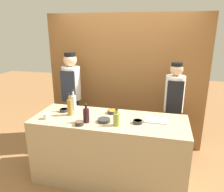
{
  "coord_description": "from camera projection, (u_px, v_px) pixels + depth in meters",
  "views": [
    {
      "loc": [
        0.68,
        -2.69,
        2.16
      ],
      "look_at": [
        0.0,
        0.16,
        1.24
      ],
      "focal_mm": 35.0,
      "sensor_mm": 36.0,
      "label": 1
    }
  ],
  "objects": [
    {
      "name": "chef_right",
      "position": [
        173.0,
        108.0,
        3.53
      ],
      "size": [
        0.3,
        0.3,
        1.65
      ],
      "color": "#28282D",
      "rests_on": "ground_plane"
    },
    {
      "name": "sauce_bowl_red",
      "position": [
        138.0,
        122.0,
        2.86
      ],
      "size": [
        0.13,
        0.13,
        0.04
      ],
      "color": "#2D2D2D",
      "rests_on": "counter"
    },
    {
      "name": "cup_cream",
      "position": [
        46.0,
        116.0,
        3.0
      ],
      "size": [
        0.08,
        0.08,
        0.08
      ],
      "color": "silver",
      "rests_on": "counter"
    },
    {
      "name": "sauce_bowl_green",
      "position": [
        64.0,
        110.0,
        3.26
      ],
      "size": [
        0.12,
        0.12,
        0.04
      ],
      "color": "#2D2D2D",
      "rests_on": "counter"
    },
    {
      "name": "sauce_bowl_yellow",
      "position": [
        104.0,
        120.0,
        2.9
      ],
      "size": [
        0.17,
        0.17,
        0.04
      ],
      "color": "#2D2D2D",
      "rests_on": "counter"
    },
    {
      "name": "cabinet_wall",
      "position": [
        125.0,
        82.0,
        4.04
      ],
      "size": [
        2.87,
        0.18,
        2.4
      ],
      "color": "brown",
      "rests_on": "ground_plane"
    },
    {
      "name": "bottle_vinegar",
      "position": [
        70.0,
        107.0,
        3.09
      ],
      "size": [
        0.08,
        0.08,
        0.32
      ],
      "color": "olive",
      "rests_on": "counter"
    },
    {
      "name": "sauce_bowl_brown",
      "position": [
        79.0,
        123.0,
        2.8
      ],
      "size": [
        0.11,
        0.11,
        0.05
      ],
      "color": "#2D2D2D",
      "rests_on": "counter"
    },
    {
      "name": "cutting_board",
      "position": [
        156.0,
        120.0,
        2.93
      ],
      "size": [
        0.3,
        0.18,
        0.02
      ],
      "color": "white",
      "rests_on": "counter"
    },
    {
      "name": "chef_left",
      "position": [
        72.0,
        97.0,
        3.9
      ],
      "size": [
        0.32,
        0.32,
        1.76
      ],
      "color": "#28282D",
      "rests_on": "ground_plane"
    },
    {
      "name": "ground_plane",
      "position": [
        110.0,
        177.0,
        3.3
      ],
      "size": [
        14.0,
        14.0,
        0.0
      ],
      "primitive_type": "plane",
      "color": "olive"
    },
    {
      "name": "bottle_oil",
      "position": [
        116.0,
        119.0,
        2.78
      ],
      "size": [
        0.08,
        0.08,
        0.23
      ],
      "color": "olive",
      "rests_on": "counter"
    },
    {
      "name": "sauce_bowl_orange",
      "position": [
        113.0,
        111.0,
        3.2
      ],
      "size": [
        0.16,
        0.16,
        0.05
      ],
      "color": "#2D2D2D",
      "rests_on": "counter"
    },
    {
      "name": "counter",
      "position": [
        109.0,
        149.0,
        3.15
      ],
      "size": [
        2.13,
        0.79,
        0.96
      ],
      "color": "tan",
      "rests_on": "ground_plane"
    },
    {
      "name": "bottle_clear",
      "position": [
        74.0,
        103.0,
        3.26
      ],
      "size": [
        0.08,
        0.08,
        0.33
      ],
      "color": "silver",
      "rests_on": "counter"
    },
    {
      "name": "bottle_wine",
      "position": [
        86.0,
        115.0,
        2.87
      ],
      "size": [
        0.08,
        0.08,
        0.26
      ],
      "color": "black",
      "rests_on": "counter"
    }
  ]
}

